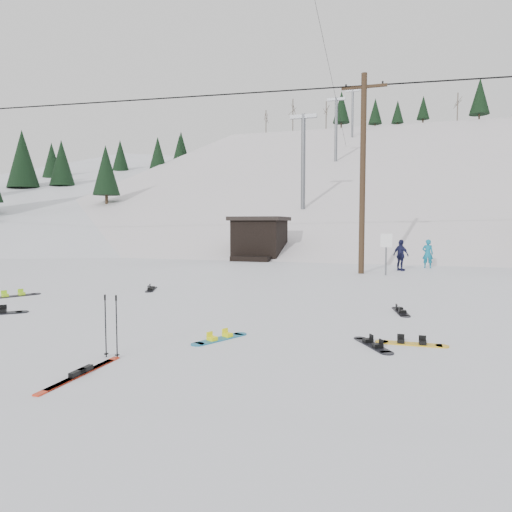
% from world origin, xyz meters
% --- Properties ---
extents(ground, '(200.00, 200.00, 0.00)m').
position_xyz_m(ground, '(0.00, 0.00, 0.00)').
color(ground, silver).
rests_on(ground, ground).
extents(ski_slope, '(60.00, 85.24, 65.97)m').
position_xyz_m(ski_slope, '(0.00, 55.00, -12.00)').
color(ski_slope, silver).
rests_on(ski_slope, ground).
extents(ridge_left, '(47.54, 95.03, 58.38)m').
position_xyz_m(ridge_left, '(-36.00, 48.00, -11.00)').
color(ridge_left, silver).
rests_on(ridge_left, ground).
extents(treeline_left, '(20.00, 64.00, 10.00)m').
position_xyz_m(treeline_left, '(-34.00, 40.00, 0.00)').
color(treeline_left, black).
rests_on(treeline_left, ground).
extents(treeline_crest, '(50.00, 6.00, 10.00)m').
position_xyz_m(treeline_crest, '(0.00, 86.00, 0.00)').
color(treeline_crest, black).
rests_on(treeline_crest, ski_slope).
extents(utility_pole, '(2.00, 0.26, 9.00)m').
position_xyz_m(utility_pole, '(2.00, 14.00, 4.68)').
color(utility_pole, '#3A2819').
rests_on(utility_pole, ground).
extents(trail_sign, '(0.50, 0.09, 1.85)m').
position_xyz_m(trail_sign, '(3.10, 13.58, 1.27)').
color(trail_sign, '#595B60').
rests_on(trail_sign, ground).
extents(lift_hut, '(3.40, 4.10, 2.75)m').
position_xyz_m(lift_hut, '(-5.00, 20.94, 1.36)').
color(lift_hut, black).
rests_on(lift_hut, ground).
extents(lift_tower_near, '(2.20, 0.36, 8.00)m').
position_xyz_m(lift_tower_near, '(-4.00, 30.00, 7.86)').
color(lift_tower_near, '#595B60').
rests_on(lift_tower_near, ski_slope).
extents(lift_tower_mid, '(2.20, 0.36, 8.00)m').
position_xyz_m(lift_tower_mid, '(-4.00, 50.00, 14.36)').
color(lift_tower_mid, '#595B60').
rests_on(lift_tower_mid, ski_slope).
extents(lift_tower_far, '(2.20, 0.36, 8.00)m').
position_xyz_m(lift_tower_far, '(-4.00, 70.00, 20.86)').
color(lift_tower_far, '#595B60').
rests_on(lift_tower_far, ski_slope).
extents(hero_snowboard, '(0.76, 1.25, 0.10)m').
position_xyz_m(hero_snowboard, '(0.30, 0.85, 0.02)').
color(hero_snowboard, '#18749E').
rests_on(hero_snowboard, ground).
extents(hero_skis, '(0.11, 1.82, 0.09)m').
position_xyz_m(hero_skis, '(-0.91, -1.73, 0.03)').
color(hero_skis, '#B02712').
rests_on(hero_skis, ground).
extents(ski_poles, '(0.30, 0.08, 1.07)m').
position_xyz_m(ski_poles, '(-1.01, -0.82, 0.55)').
color(ski_poles, black).
rests_on(ski_poles, ground).
extents(board_scatter_b, '(0.67, 1.28, 0.09)m').
position_xyz_m(board_scatter_b, '(-4.52, 6.49, 0.02)').
color(board_scatter_b, black).
rests_on(board_scatter_b, ground).
extents(board_scatter_c, '(0.93, 1.48, 0.11)m').
position_xyz_m(board_scatter_c, '(-7.87, 3.87, 0.03)').
color(board_scatter_c, black).
rests_on(board_scatter_c, ground).
extents(board_scatter_d, '(0.78, 1.15, 0.09)m').
position_xyz_m(board_scatter_d, '(3.19, 1.27, 0.02)').
color(board_scatter_d, black).
rests_on(board_scatter_d, ground).
extents(board_scatter_e, '(1.33, 0.26, 0.09)m').
position_xyz_m(board_scatter_e, '(3.89, 1.58, 0.02)').
color(board_scatter_e, yellow).
rests_on(board_scatter_e, ground).
extents(board_scatter_f, '(0.47, 1.35, 0.10)m').
position_xyz_m(board_scatter_f, '(3.71, 4.82, 0.02)').
color(board_scatter_f, black).
rests_on(board_scatter_f, ground).
extents(skier_teal, '(0.54, 0.36, 1.48)m').
position_xyz_m(skier_teal, '(5.07, 17.75, 0.74)').
color(skier_teal, '#0E6C8C').
rests_on(skier_teal, ground).
extents(skier_navy, '(0.92, 0.86, 1.52)m').
position_xyz_m(skier_navy, '(3.74, 15.81, 0.76)').
color(skier_navy, '#18193C').
rests_on(skier_navy, ground).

